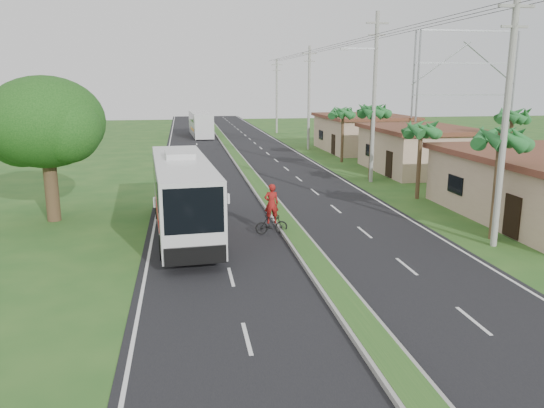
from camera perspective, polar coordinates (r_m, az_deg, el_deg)
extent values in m
plane|color=#26541E|center=(20.77, 5.31, -7.29)|extent=(180.00, 180.00, 0.00)
cube|color=black|center=(39.80, -2.03, 2.56)|extent=(14.00, 160.00, 0.02)
cube|color=gray|center=(39.79, -2.03, 2.68)|extent=(1.20, 160.00, 0.17)
cube|color=#26541E|center=(39.77, -2.03, 2.80)|extent=(0.95, 160.00, 0.02)
cube|color=silver|center=(39.51, -11.71, 2.20)|extent=(0.12, 160.00, 0.01)
cube|color=silver|center=(41.20, 7.26, 2.80)|extent=(0.12, 160.00, 0.01)
cube|color=tan|center=(45.40, 15.49, 5.51)|extent=(7.00, 10.00, 3.35)
cube|color=#53361D|center=(45.21, 15.63, 7.81)|extent=(7.60, 10.60, 0.32)
cube|color=tan|center=(58.30, 9.71, 7.40)|extent=(8.00, 11.00, 3.50)
cube|color=#53361D|center=(58.16, 9.78, 9.27)|extent=(8.60, 11.60, 0.32)
cylinder|color=#473321|center=(26.39, 22.95, 1.73)|extent=(0.26, 0.26, 5.00)
cylinder|color=#473321|center=(34.40, 15.53, 4.33)|extent=(0.26, 0.26, 4.60)
cylinder|color=#473321|center=(40.54, 10.64, 6.38)|extent=(0.26, 0.26, 5.40)
cylinder|color=#473321|center=(49.21, 7.58, 7.25)|extent=(0.26, 0.26, 4.80)
cylinder|color=#473321|center=(40.93, 24.16, 5.39)|extent=(0.26, 0.26, 5.20)
cylinder|color=#473321|center=(30.08, -22.67, 2.04)|extent=(0.70, 0.70, 4.00)
ellipsoid|color=#133F11|center=(29.70, -23.20, 8.11)|extent=(6.00, 6.00, 4.68)
sphere|color=#133F11|center=(30.86, -25.32, 7.13)|extent=(3.80, 3.80, 3.80)
sphere|color=#133F11|center=(28.49, -21.25, 7.51)|extent=(3.40, 3.40, 3.40)
cylinder|color=gray|center=(24.92, 23.80, 8.03)|extent=(0.28, 0.28, 11.00)
cube|color=gray|center=(25.06, 24.82, 18.77)|extent=(1.60, 0.12, 0.12)
cube|color=gray|center=(24.97, 24.64, 16.96)|extent=(1.20, 0.10, 0.10)
cylinder|color=gray|center=(39.27, 10.93, 10.99)|extent=(0.28, 0.28, 12.00)
cube|color=gray|center=(39.46, 11.26, 18.56)|extent=(1.60, 0.12, 0.12)
cube|color=gray|center=(39.39, 11.21, 17.40)|extent=(1.20, 0.10, 0.10)
cube|color=gray|center=(38.92, 9.43, 16.19)|extent=(2.40, 0.10, 0.10)
cylinder|color=gray|center=(58.45, 3.99, 11.25)|extent=(0.28, 0.28, 11.00)
cube|color=gray|center=(58.51, 4.07, 15.85)|extent=(1.60, 0.12, 0.12)
cube|color=gray|center=(58.47, 4.06, 15.07)|extent=(1.20, 0.10, 0.10)
cylinder|color=gray|center=(78.04, 0.51, 11.50)|extent=(0.28, 0.28, 10.50)
cube|color=gray|center=(78.06, 0.52, 14.77)|extent=(1.60, 0.12, 0.12)
cube|color=gray|center=(78.04, 0.52, 14.18)|extent=(1.20, 0.10, 0.10)
cylinder|color=gray|center=(53.15, 15.33, 11.21)|extent=(0.18, 0.18, 12.00)
cylinder|color=gray|center=(58.02, 24.50, 10.63)|extent=(0.18, 0.18, 12.00)
cylinder|color=gray|center=(54.06, 14.88, 11.26)|extent=(0.18, 0.18, 12.00)
cylinder|color=gray|center=(58.86, 23.95, 10.69)|extent=(0.18, 0.18, 12.00)
cube|color=gray|center=(55.85, 19.87, 10.97)|extent=(10.00, 0.14, 0.14)
cube|color=gray|center=(55.87, 20.11, 14.04)|extent=(10.00, 0.14, 0.14)
cube|color=gray|center=(56.05, 20.35, 17.10)|extent=(10.00, 0.14, 0.14)
cube|color=silver|center=(25.74, -9.58, 1.21)|extent=(3.30, 12.08, 3.13)
cube|color=black|center=(26.20, -9.73, 2.95)|extent=(3.18, 9.70, 1.25)
cube|color=black|center=(19.87, -8.41, -0.71)|extent=(2.24, 0.29, 1.76)
cube|color=#B30E14|center=(24.71, -9.33, -0.75)|extent=(2.88, 5.34, 0.55)
cube|color=#FCA815|center=(26.22, -9.56, -0.54)|extent=(2.74, 3.15, 0.25)
cube|color=silver|center=(26.63, -9.90, 5.32)|extent=(1.55, 2.48, 0.28)
cylinder|color=black|center=(22.40, -11.62, -4.59)|extent=(0.39, 1.05, 1.03)
cylinder|color=black|center=(22.56, -5.89, -4.26)|extent=(0.39, 1.05, 1.03)
cylinder|color=black|center=(29.12, -12.13, -0.55)|extent=(0.39, 1.05, 1.03)
cylinder|color=black|center=(29.25, -7.72, -0.32)|extent=(0.39, 1.05, 1.03)
cube|color=silver|center=(73.52, -7.68, 8.54)|extent=(3.00, 11.34, 3.13)
cube|color=black|center=(73.94, -7.74, 9.29)|extent=(2.90, 8.42, 1.06)
cube|color=orange|center=(72.60, -7.60, 8.01)|extent=(2.76, 5.49, 0.34)
cylinder|color=black|center=(68.93, -8.22, 7.20)|extent=(0.34, 0.95, 0.94)
cylinder|color=black|center=(69.12, -6.43, 7.27)|extent=(0.34, 0.95, 0.94)
cylinder|color=black|center=(77.67, -8.72, 7.81)|extent=(0.34, 0.95, 0.94)
cylinder|color=black|center=(77.84, -7.12, 7.87)|extent=(0.34, 0.95, 0.94)
imported|color=black|center=(25.57, -0.06, -2.23)|extent=(1.60, 0.51, 0.95)
imported|color=maroon|center=(25.31, -0.06, 0.04)|extent=(0.72, 0.49, 1.93)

